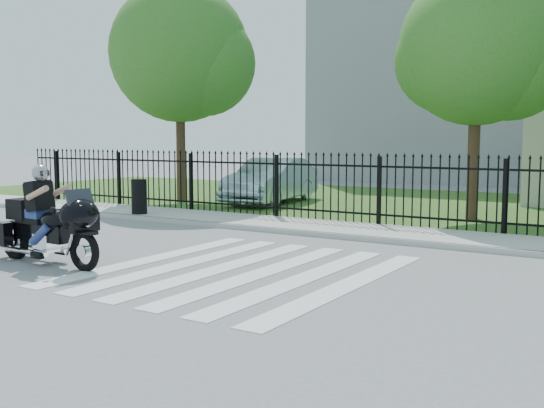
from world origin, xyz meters
The scene contains 12 objects.
ground centered at (0.00, 0.00, 0.00)m, with size 120.00×120.00×0.00m, color slate.
crosswalk centered at (0.00, 0.00, 0.01)m, with size 5.00×5.50×0.01m, color silver, non-canonical shape.
sidewalk centered at (0.00, 5.00, 0.06)m, with size 40.00×2.00×0.12m, color #ADAAA3.
curb centered at (0.00, 4.00, 0.06)m, with size 40.00×0.12×0.12m, color #ADAAA3.
grass_strip centered at (0.00, 12.00, 0.01)m, with size 40.00×12.00×0.02m, color #2C511B.
iron_fence centered at (0.00, 6.00, 0.90)m, with size 26.00×0.04×1.80m.
tree_left centered at (-8.50, 8.50, 5.17)m, with size 4.80×4.80×7.58m.
tree_mid centered at (1.50, 9.00, 4.67)m, with size 4.20×4.20×6.78m.
building_tall centered at (-3.00, 26.00, 6.00)m, with size 15.00×10.00×12.00m, color gray.
motorcycle_rider centered at (-3.35, -1.35, 0.75)m, with size 2.76×0.91×1.82m.
parked_car centered at (-5.47, 9.66, 0.79)m, with size 1.64×4.70×1.55m, color #ADC9DA.
litter_bin centered at (-6.54, 4.36, 0.61)m, with size 0.43×0.43×0.97m, color black.
Camera 1 is at (6.12, -8.72, 2.27)m, focal length 42.00 mm.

